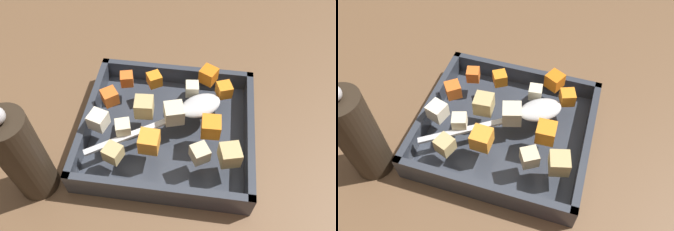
{
  "view_description": "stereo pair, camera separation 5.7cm",
  "coord_description": "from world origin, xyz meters",
  "views": [
    {
      "loc": [
        0.06,
        -0.32,
        0.51
      ],
      "look_at": [
        0.02,
        0.02,
        0.06
      ],
      "focal_mm": 35.92,
      "sensor_mm": 36.0,
      "label": 1
    },
    {
      "loc": [
        0.12,
        -0.31,
        0.51
      ],
      "look_at": [
        0.02,
        0.02,
        0.06
      ],
      "focal_mm": 35.92,
      "sensor_mm": 36.0,
      "label": 2
    }
  ],
  "objects": [
    {
      "name": "carrot_chunk_corner_sw",
      "position": [
        -0.09,
        0.04,
        0.07
      ],
      "size": [
        0.04,
        0.04,
        0.03
      ],
      "primitive_type": "cube",
      "rotation": [
        0.0,
        0.0,
        3.79
      ],
      "color": "orange",
      "rests_on": "baking_dish"
    },
    {
      "name": "potato_chunk_far_right",
      "position": [
        0.05,
        0.08,
        0.06
      ],
      "size": [
        0.03,
        0.03,
        0.02
      ],
      "primitive_type": "cube",
      "rotation": [
        0.0,
        0.0,
        4.83
      ],
      "color": "beige",
      "rests_on": "baking_dish"
    },
    {
      "name": "carrot_chunk_near_right",
      "position": [
        -0.02,
        0.1,
        0.06
      ],
      "size": [
        0.03,
        0.03,
        0.02
      ],
      "primitive_type": "cube",
      "rotation": [
        0.0,
        0.0,
        5.25
      ],
      "color": "orange",
      "rests_on": "baking_dish"
    },
    {
      "name": "potato_chunk_heap_top",
      "position": [
        -0.06,
        -0.07,
        0.07
      ],
      "size": [
        0.03,
        0.03,
        0.03
      ],
      "primitive_type": "cube",
      "rotation": [
        0.0,
        0.0,
        5.93
      ],
      "color": "tan",
      "rests_on": "baking_dish"
    },
    {
      "name": "parsnip_chunk_near_spoon",
      "position": [
        0.03,
        0.02,
        0.07
      ],
      "size": [
        0.04,
        0.04,
        0.03
      ],
      "primitive_type": "cube",
      "rotation": [
        0.0,
        0.0,
        0.29
      ],
      "color": "beige",
      "rests_on": "baking_dish"
    },
    {
      "name": "potato_chunk_front_center",
      "position": [
        0.07,
        -0.05,
        0.07
      ],
      "size": [
        0.04,
        0.04,
        0.03
      ],
      "primitive_type": "cube",
      "rotation": [
        0.0,
        0.0,
        0.53
      ],
      "color": "beige",
      "rests_on": "baking_dish"
    },
    {
      "name": "carrot_chunk_corner_se",
      "position": [
        -0.01,
        -0.04,
        0.07
      ],
      "size": [
        0.03,
        0.03,
        0.03
      ],
      "primitive_type": "cube",
      "rotation": [
        0.0,
        0.0,
        1.54
      ],
      "color": "orange",
      "rests_on": "baking_dish"
    },
    {
      "name": "carrot_chunk_corner_ne",
      "position": [
        0.08,
        0.12,
        0.07
      ],
      "size": [
        0.04,
        0.04,
        0.03
      ],
      "primitive_type": "cube",
      "rotation": [
        0.0,
        0.0,
        2.67
      ],
      "color": "orange",
      "rests_on": "baking_dish"
    },
    {
      "name": "potato_chunk_back_center",
      "position": [
        -0.03,
        0.03,
        0.07
      ],
      "size": [
        0.03,
        0.03,
        0.03
      ],
      "primitive_type": "cube",
      "rotation": [
        0.0,
        0.0,
        3.22
      ],
      "color": "tan",
      "rests_on": "baking_dish"
    },
    {
      "name": "ground_plane",
      "position": [
        0.0,
        0.0,
        0.0
      ],
      "size": [
        4.0,
        4.0,
        0.0
      ],
      "primitive_type": "plane",
      "color": "brown"
    },
    {
      "name": "serving_spoon",
      "position": [
        0.06,
        0.04,
        0.06
      ],
      "size": [
        0.22,
        0.16,
        0.02
      ],
      "rotation": [
        0.0,
        0.0,
        3.72
      ],
      "color": "silver",
      "rests_on": "baking_dish"
    },
    {
      "name": "baking_dish",
      "position": [
        0.02,
        0.02,
        0.02
      ],
      "size": [
        0.29,
        0.26,
        0.05
      ],
      "color": "#333842",
      "rests_on": "ground_plane"
    },
    {
      "name": "carrot_chunk_heap_side",
      "position": [
        -0.07,
        0.09,
        0.06
      ],
      "size": [
        0.03,
        0.03,
        0.02
      ],
      "primitive_type": "cube",
      "rotation": [
        0.0,
        0.0,
        1.8
      ],
      "color": "orange",
      "rests_on": "baking_dish"
    },
    {
      "name": "potato_chunk_rim_edge",
      "position": [
        -0.05,
        -0.02,
        0.06
      ],
      "size": [
        0.03,
        0.03,
        0.02
      ],
      "primitive_type": "cube",
      "rotation": [
        0.0,
        0.0,
        3.45
      ],
      "color": "beige",
      "rests_on": "baking_dish"
    },
    {
      "name": "carrot_chunk_center",
      "position": [
        0.09,
        0.0,
        0.07
      ],
      "size": [
        0.03,
        0.03,
        0.03
      ],
      "primitive_type": "cube",
      "rotation": [
        0.0,
        0.0,
        3.18
      ],
      "color": "orange",
      "rests_on": "baking_dish"
    },
    {
      "name": "potato_chunk_corner_nw",
      "position": [
        0.12,
        -0.05,
        0.07
      ],
      "size": [
        0.04,
        0.04,
        0.03
      ],
      "primitive_type": "cube",
      "rotation": [
        0.0,
        0.0,
        4.97
      ],
      "color": "tan",
      "rests_on": "baking_dish"
    },
    {
      "name": "parsnip_chunk_near_left",
      "position": [
        -0.1,
        -0.01,
        0.07
      ],
      "size": [
        0.03,
        0.03,
        0.03
      ],
      "primitive_type": "cube",
      "rotation": [
        0.0,
        0.0,
        4.43
      ],
      "color": "silver",
      "rests_on": "baking_dish"
    },
    {
      "name": "carrot_chunk_mid_right",
      "position": [
        0.11,
        0.09,
        0.06
      ],
      "size": [
        0.03,
        0.03,
        0.02
      ],
      "primitive_type": "cube",
      "rotation": [
        0.0,
        0.0,
        3.49
      ],
      "color": "orange",
      "rests_on": "baking_dish"
    },
    {
      "name": "pepper_mill",
      "position": [
        -0.18,
        -0.1,
        0.09
      ],
      "size": [
        0.06,
        0.06,
        0.2
      ],
      "color": "#2D2319",
      "rests_on": "ground_plane"
    }
  ]
}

